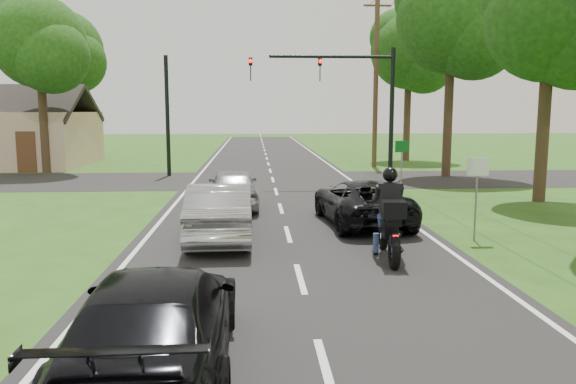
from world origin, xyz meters
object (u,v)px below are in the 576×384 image
Objects in this scene: dark_suv at (361,202)px; silver_sedan at (220,212)px; sign_green at (402,154)px; silver_suv at (233,188)px; traffic_signal at (350,91)px; utility_pole_far at (376,79)px; sign_white at (477,179)px; motorcycle_rider at (390,223)px; dark_car_behind at (157,321)px.

silver_sedan is at bearing 20.58° from dark_suv.
dark_suv is 6.35m from sign_green.
traffic_signal reaches higher than silver_suv.
utility_pole_far reaches higher than silver_sedan.
sign_green reaches higher than silver_suv.
sign_white is (6.30, -5.20, 0.90)m from silver_suv.
silver_sedan is 0.70× the size of traffic_signal.
motorcycle_rider is 10.07m from sign_green.
dark_car_behind is at bearing -123.37° from motorcycle_rider.
sign_white is at bearing -135.46° from dark_car_behind.
dark_car_behind is at bearing 84.00° from silver_suv.
motorcycle_rider is 13.14m from traffic_signal.
utility_pole_far is at bearing -123.04° from silver_suv.
motorcycle_rider reaches higher than silver_sedan.
dark_suv is 1.15× the size of silver_suv.
utility_pole_far is (8.32, 25.91, 4.39)m from dark_car_behind.
silver_sedan is 0.94× the size of dark_car_behind.
motorcycle_rider is 3.17m from sign_white.
motorcycle_rider is 4.39m from silver_sedan.
traffic_signal is 4.24m from sign_green.
utility_pole_far is (4.11, 20.66, 4.26)m from motorcycle_rider.
silver_suv reaches higher than dark_suv.
sign_green is (2.81, 9.64, 0.78)m from motorcycle_rider.
motorcycle_rider is 3.96m from dark_suv.
traffic_signal is (5.10, 10.57, 3.39)m from silver_sedan.
dark_car_behind is at bearing -107.80° from utility_pole_far.
motorcycle_rider is 7.78m from silver_suv.
dark_suv is 17.73m from utility_pole_far.
traffic_signal is 0.64× the size of utility_pole_far.
utility_pole_far reaches higher than sign_green.
motorcycle_rider is at bearing 114.84° from silver_suv.
motorcycle_rider is at bearing -129.48° from dark_car_behind.
silver_suv is 0.64× the size of traffic_signal.
traffic_signal is (4.94, 5.81, 3.43)m from silver_suv.
motorcycle_rider is 0.60× the size of silver_suv.
silver_suv is (-3.83, 2.88, 0.04)m from dark_suv.
dark_car_behind is (-4.21, -5.26, -0.13)m from motorcycle_rider.
traffic_signal reaches higher than dark_car_behind.
sign_white is 1.00× the size of sign_green.
silver_sedan reaches higher than silver_suv.
silver_sedan is at bearing -115.77° from traffic_signal.
sign_white is (2.47, -2.32, 0.94)m from dark_suv.
sign_green reaches higher than dark_car_behind.
dark_suv is 4.41m from silver_sedan.
dark_suv is at bearing 136.80° from sign_white.
silver_suv is 1.91× the size of sign_white.
sign_white and sign_green have the same top height.
sign_white is 8.00m from sign_green.
silver_sedan is at bearing 156.92° from motorcycle_rider.
sign_white is (2.61, 1.64, 0.78)m from motorcycle_rider.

